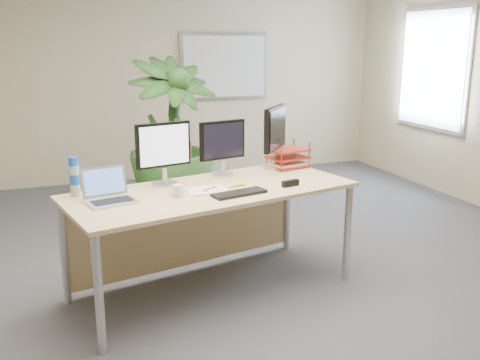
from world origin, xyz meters
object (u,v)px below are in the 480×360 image
object	(u,v)px
laptop	(108,193)
monitor_left	(164,150)
floor_plant	(172,157)
desk	(205,207)
monitor_right	(222,144)

from	to	relation	value
laptop	monitor_left	bearing A→B (deg)	32.02
floor_plant	desk	bearing A→B (deg)	-92.91
laptop	desk	bearing A→B (deg)	13.69
monitor_right	laptop	distance (m)	1.08
desk	monitor_left	xyz separation A→B (m)	(-0.28, 0.10, 0.45)
monitor_left	laptop	bearing A→B (deg)	-147.98
floor_plant	laptop	bearing A→B (deg)	-116.45
monitor_left	monitor_right	distance (m)	0.54
monitor_right	laptop	world-z (taller)	monitor_right
floor_plant	laptop	distance (m)	1.82
desk	monitor_right	xyz separation A→B (m)	(0.23, 0.25, 0.44)
monitor_right	desk	bearing A→B (deg)	-132.36
desk	monitor_left	world-z (taller)	monitor_left
floor_plant	monitor_right	xyz separation A→B (m)	(0.16, -1.19, 0.33)
monitor_left	monitor_right	xyz separation A→B (m)	(0.52, 0.15, -0.02)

